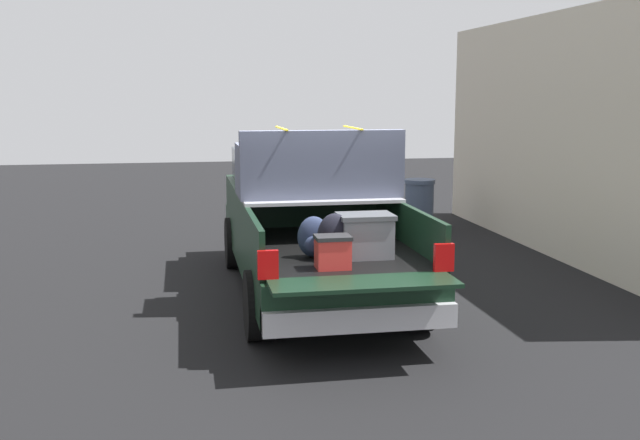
% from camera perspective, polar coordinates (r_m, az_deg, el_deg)
% --- Properties ---
extents(ground_plane, '(40.00, 40.00, 0.00)m').
position_cam_1_polar(ground_plane, '(10.08, -0.62, -5.61)').
color(ground_plane, black).
extents(pickup_truck, '(6.05, 2.06, 2.23)m').
position_cam_1_polar(pickup_truck, '(10.21, -0.96, 0.01)').
color(pickup_truck, black).
rests_on(pickup_truck, ground_plane).
extents(building_facade, '(8.82, 0.36, 3.93)m').
position_cam_1_polar(building_facade, '(12.83, 17.89, 6.10)').
color(building_facade, beige).
rests_on(building_facade, ground_plane).
extents(trash_can, '(0.60, 0.60, 0.98)m').
position_cam_1_polar(trash_can, '(14.90, 7.53, 1.22)').
color(trash_can, '#3F4C66').
rests_on(trash_can, ground_plane).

